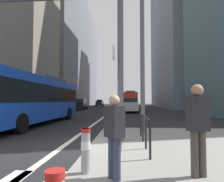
% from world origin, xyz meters
% --- Properties ---
extents(ground_plane, '(160.00, 160.00, 0.00)m').
position_xyz_m(ground_plane, '(0.00, 20.00, 0.00)').
color(ground_plane, black).
extents(lane_centre_line, '(0.20, 80.00, 0.01)m').
position_xyz_m(lane_centre_line, '(0.00, 30.00, 0.01)').
color(lane_centre_line, beige).
rests_on(lane_centre_line, ground).
extents(office_tower_left_mid, '(12.70, 24.18, 42.48)m').
position_xyz_m(office_tower_left_mid, '(-16.00, 41.97, 21.24)').
color(office_tower_left_mid, gray).
rests_on(office_tower_left_mid, ground).
extents(office_tower_left_far, '(11.21, 18.92, 32.53)m').
position_xyz_m(office_tower_left_far, '(-16.00, 67.13, 16.26)').
color(office_tower_left_far, gray).
rests_on(office_tower_left_far, ground).
extents(office_tower_right_mid, '(13.79, 20.86, 40.95)m').
position_xyz_m(office_tower_right_mid, '(17.00, 37.25, 20.48)').
color(office_tower_right_mid, slate).
rests_on(office_tower_right_mid, ground).
extents(office_tower_right_far, '(10.87, 16.96, 41.08)m').
position_xyz_m(office_tower_right_far, '(17.00, 59.69, 20.54)').
color(office_tower_right_far, slate).
rests_on(office_tower_right_far, ground).
extents(city_bus_blue_oncoming, '(2.85, 11.84, 3.40)m').
position_xyz_m(city_bus_blue_oncoming, '(-4.03, 6.32, 1.84)').
color(city_bus_blue_oncoming, blue).
rests_on(city_bus_blue_oncoming, ground).
extents(city_bus_red_receding, '(2.81, 11.10, 3.40)m').
position_xyz_m(city_bus_red_receding, '(2.96, 32.32, 1.84)').
color(city_bus_red_receding, red).
rests_on(city_bus_red_receding, ground).
extents(city_bus_red_distant, '(2.91, 10.57, 3.40)m').
position_xyz_m(city_bus_red_distant, '(3.63, 50.99, 1.83)').
color(city_bus_red_distant, '#198456').
rests_on(city_bus_red_distant, ground).
extents(car_oncoming_mid, '(2.18, 4.27, 1.94)m').
position_xyz_m(car_oncoming_mid, '(-5.92, 27.99, 0.99)').
color(car_oncoming_mid, black).
rests_on(car_oncoming_mid, ground).
extents(car_receding_near, '(2.09, 4.32, 1.94)m').
position_xyz_m(car_receding_near, '(2.82, 20.27, 0.99)').
color(car_receding_near, silver).
rests_on(car_receding_near, ground).
extents(car_receding_far, '(2.17, 4.63, 1.94)m').
position_xyz_m(car_receding_far, '(2.37, 20.68, 0.99)').
color(car_receding_far, '#B2A899').
rests_on(car_receding_far, ground).
extents(car_oncoming_far, '(2.10, 4.31, 1.94)m').
position_xyz_m(car_oncoming_far, '(-5.62, 51.43, 0.99)').
color(car_oncoming_far, '#232838').
rests_on(car_oncoming_far, ground).
extents(traffic_signal_gantry, '(5.65, 0.65, 6.00)m').
position_xyz_m(traffic_signal_gantry, '(0.14, 0.45, 4.09)').
color(traffic_signal_gantry, '#515156').
rests_on(traffic_signal_gantry, median_island).
extents(street_lamp_post, '(5.50, 0.32, 8.00)m').
position_xyz_m(street_lamp_post, '(2.96, 2.36, 5.28)').
color(street_lamp_post, '#56565B').
rests_on(street_lamp_post, median_island).
extents(bollard_left, '(0.20, 0.20, 0.89)m').
position_xyz_m(bollard_left, '(1.39, -2.86, 0.65)').
color(bollard_left, '#99999E').
rests_on(bollard_left, median_island).
extents(pedestrian_railing, '(0.06, 3.32, 0.98)m').
position_xyz_m(pedestrian_railing, '(2.80, -0.19, 0.84)').
color(pedestrian_railing, black).
rests_on(pedestrian_railing, median_island).
extents(pedestrian_waiting, '(0.43, 0.33, 1.77)m').
position_xyz_m(pedestrian_waiting, '(3.59, -2.89, 1.14)').
color(pedestrian_waiting, '#423D38').
rests_on(pedestrian_waiting, median_island).
extents(pedestrian_walking, '(0.42, 0.45, 1.57)m').
position_xyz_m(pedestrian_walking, '(1.99, -3.12, 1.01)').
color(pedestrian_walking, '#2D334C').
rests_on(pedestrian_walking, median_island).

